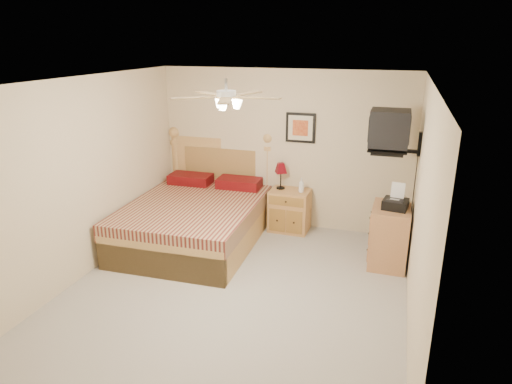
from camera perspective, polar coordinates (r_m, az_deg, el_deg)
floor at (r=5.72m, az=-2.49°, el=-12.11°), size 4.50×4.50×0.00m
ceiling at (r=4.93m, az=-2.91°, el=13.71°), size 4.00×4.50×0.04m
wall_back at (r=7.26m, az=3.45°, el=5.29°), size 4.00×0.04×2.50m
wall_front at (r=3.36m, az=-16.28°, el=-12.04°), size 4.00×0.04×2.50m
wall_left at (r=6.15m, az=-20.48°, el=1.65°), size 0.04×4.50×2.50m
wall_right at (r=4.91m, az=19.82°, el=-2.42°), size 0.04×4.50×2.50m
bed at (r=6.72m, az=-7.82°, el=-0.34°), size 1.84×2.38×1.51m
nightstand at (r=7.27m, az=4.22°, el=-2.30°), size 0.62×0.47×0.66m
table_lamp at (r=7.18m, az=3.11°, el=2.03°), size 0.28×0.28×0.42m
lotion_bottle at (r=7.06m, az=5.70°, el=0.85°), size 0.09×0.09×0.23m
framed_picture at (r=7.11m, az=5.59°, el=7.99°), size 0.46×0.04×0.46m
dresser at (r=6.41m, az=16.33°, el=-5.25°), size 0.49×0.70×0.82m
fax_machine at (r=6.16m, az=17.11°, el=-0.58°), size 0.35×0.37×0.32m
magazine_lower at (r=6.44m, az=16.65°, el=-1.09°), size 0.29×0.32×0.02m
magazine_upper at (r=6.45m, az=16.75°, el=-0.86°), size 0.30×0.34×0.02m
wall_tv at (r=6.05m, az=17.74°, el=7.17°), size 0.56×0.46×0.58m
ceiling_fan at (r=4.76m, az=-3.73°, el=11.82°), size 1.14×1.14×0.28m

